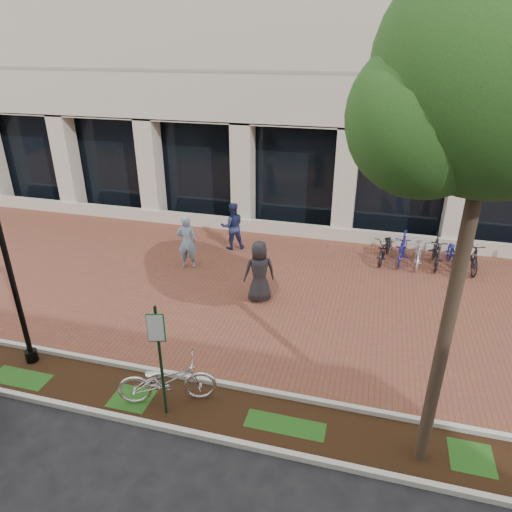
% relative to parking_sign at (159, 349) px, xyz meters
% --- Properties ---
extents(ground, '(120.00, 120.00, 0.00)m').
position_rel_parking_sign_xyz_m(ground, '(0.55, 5.58, -1.62)').
color(ground, black).
rests_on(ground, ground).
extents(brick_plaza, '(40.00, 9.00, 0.01)m').
position_rel_parking_sign_xyz_m(brick_plaza, '(0.55, 5.58, -1.62)').
color(brick_plaza, brown).
rests_on(brick_plaza, ground).
extents(planting_strip, '(40.00, 1.50, 0.01)m').
position_rel_parking_sign_xyz_m(planting_strip, '(0.55, 0.33, -1.62)').
color(planting_strip, black).
rests_on(planting_strip, ground).
extents(curb_plaza_side, '(40.00, 0.12, 0.12)m').
position_rel_parking_sign_xyz_m(curb_plaza_side, '(0.55, 1.08, -1.56)').
color(curb_plaza_side, beige).
rests_on(curb_plaza_side, ground).
extents(curb_street_side, '(40.00, 0.12, 0.12)m').
position_rel_parking_sign_xyz_m(curb_street_side, '(0.55, -0.42, -1.56)').
color(curb_street_side, beige).
rests_on(curb_street_side, ground).
extents(parking_sign, '(0.34, 0.07, 2.57)m').
position_rel_parking_sign_xyz_m(parking_sign, '(0.00, 0.00, 0.00)').
color(parking_sign, '#153A1D').
rests_on(parking_sign, ground).
extents(lamppost, '(0.36, 0.36, 4.29)m').
position_rel_parking_sign_xyz_m(lamppost, '(-3.83, 0.73, 0.80)').
color(lamppost, black).
rests_on(lamppost, ground).
extents(street_tree, '(3.85, 3.21, 8.22)m').
position_rel_parking_sign_xyz_m(street_tree, '(5.04, 0.24, 4.78)').
color(street_tree, '#453827').
rests_on(street_tree, ground).
extents(locked_bicycle, '(2.18, 1.41, 1.08)m').
position_rel_parking_sign_xyz_m(locked_bicycle, '(-0.10, 0.36, -1.08)').
color(locked_bicycle, silver).
rests_on(locked_bicycle, ground).
extents(pedestrian_left, '(0.73, 0.54, 1.82)m').
position_rel_parking_sign_xyz_m(pedestrian_left, '(-2.19, 6.43, -0.71)').
color(pedestrian_left, '#7E9FBC').
rests_on(pedestrian_left, ground).
extents(pedestrian_mid, '(1.06, 0.98, 1.76)m').
position_rel_parking_sign_xyz_m(pedestrian_mid, '(-1.21, 8.28, -0.74)').
color(pedestrian_mid, '#1F264F').
rests_on(pedestrian_mid, ground).
extents(pedestrian_right, '(1.08, 0.93, 1.87)m').
position_rel_parking_sign_xyz_m(pedestrian_right, '(0.69, 4.92, -0.69)').
color(pedestrian_right, '#27262B').
rests_on(pedestrian_right, ground).
extents(bike_rack_cluster, '(3.55, 1.93, 1.07)m').
position_rel_parking_sign_xyz_m(bike_rack_cluster, '(5.58, 8.70, -1.12)').
color(bike_rack_cluster, black).
rests_on(bike_rack_cluster, ground).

